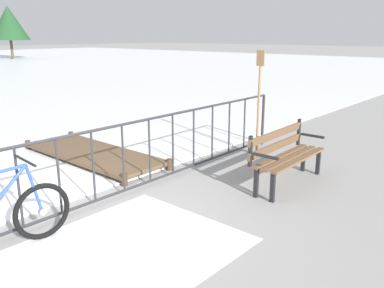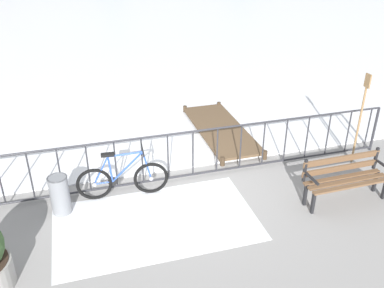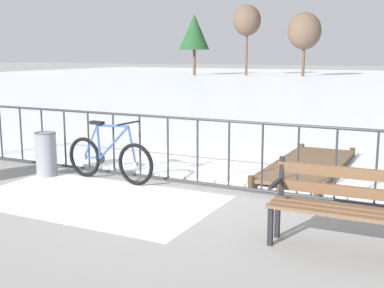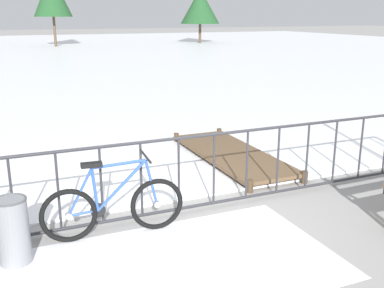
{
  "view_description": "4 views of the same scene",
  "coord_description": "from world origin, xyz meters",
  "px_view_note": "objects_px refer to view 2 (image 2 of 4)",
  "views": [
    {
      "loc": [
        -2.7,
        -4.32,
        2.26
      ],
      "look_at": [
        1.31,
        -0.82,
        0.81
      ],
      "focal_mm": 37.68,
      "sensor_mm": 36.0,
      "label": 1
    },
    {
      "loc": [
        -1.79,
        -6.9,
        4.51
      ],
      "look_at": [
        0.31,
        0.25,
        0.65
      ],
      "focal_mm": 38.76,
      "sensor_mm": 36.0,
      "label": 2
    },
    {
      "loc": [
        3.47,
        -6.62,
        2.01
      ],
      "look_at": [
        0.58,
        -0.83,
        0.83
      ],
      "focal_mm": 46.86,
      "sensor_mm": 36.0,
      "label": 3
    },
    {
      "loc": [
        -2.32,
        -5.22,
        2.57
      ],
      "look_at": [
        0.05,
        0.28,
        0.87
      ],
      "focal_mm": 42.81,
      "sensor_mm": 36.0,
      "label": 4
    }
  ],
  "objects_px": {
    "bicycle_near_railing": "(123,179)",
    "park_bench": "(345,175)",
    "trash_bin": "(60,194)",
    "oar_upright": "(361,113)"
  },
  "relations": [
    {
      "from": "bicycle_near_railing",
      "to": "park_bench",
      "type": "height_order",
      "value": "bicycle_near_railing"
    },
    {
      "from": "bicycle_near_railing",
      "to": "park_bench",
      "type": "distance_m",
      "value": 4.1
    },
    {
      "from": "bicycle_near_railing",
      "to": "trash_bin",
      "type": "bearing_deg",
      "value": -170.47
    },
    {
      "from": "trash_bin",
      "to": "oar_upright",
      "type": "bearing_deg",
      "value": 1.09
    },
    {
      "from": "bicycle_near_railing",
      "to": "trash_bin",
      "type": "distance_m",
      "value": 1.15
    },
    {
      "from": "bicycle_near_railing",
      "to": "oar_upright",
      "type": "height_order",
      "value": "oar_upright"
    },
    {
      "from": "park_bench",
      "to": "trash_bin",
      "type": "xyz_separation_m",
      "value": [
        -5.03,
        1.05,
        -0.14
      ]
    },
    {
      "from": "bicycle_near_railing",
      "to": "oar_upright",
      "type": "relative_size",
      "value": 0.86
    },
    {
      "from": "trash_bin",
      "to": "oar_upright",
      "type": "xyz_separation_m",
      "value": [
        6.1,
        0.12,
        0.76
      ]
    },
    {
      "from": "bicycle_near_railing",
      "to": "park_bench",
      "type": "bearing_deg",
      "value": -17.6
    }
  ]
}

